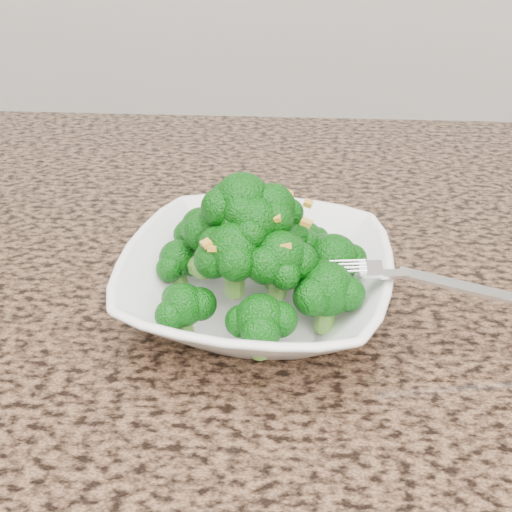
# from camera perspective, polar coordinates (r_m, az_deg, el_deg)

# --- Properties ---
(granite_counter) EXTENTS (1.64, 1.04, 0.03)m
(granite_counter) POSITION_cam_1_polar(r_m,az_deg,el_deg) (0.47, -10.94, -12.31)
(granite_counter) COLOR brown
(granite_counter) RESTS_ON cabinet
(bowl) EXTENTS (0.23, 0.23, 0.05)m
(bowl) POSITION_cam_1_polar(r_m,az_deg,el_deg) (0.49, 0.00, -2.42)
(bowl) COLOR white
(bowl) RESTS_ON granite_counter
(broccoli_pile) EXTENTS (0.18, 0.18, 0.07)m
(broccoli_pile) POSITION_cam_1_polar(r_m,az_deg,el_deg) (0.46, 0.00, 3.82)
(broccoli_pile) COLOR #09550A
(broccoli_pile) RESTS_ON bowl
(garlic_topping) EXTENTS (0.11, 0.11, 0.01)m
(garlic_topping) POSITION_cam_1_polar(r_m,az_deg,el_deg) (0.45, 0.00, 8.24)
(garlic_topping) COLOR gold
(garlic_topping) RESTS_ON broccoli_pile
(fork) EXTENTS (0.16, 0.03, 0.01)m
(fork) POSITION_cam_1_polar(r_m,az_deg,el_deg) (0.46, 12.66, -1.60)
(fork) COLOR silver
(fork) RESTS_ON bowl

